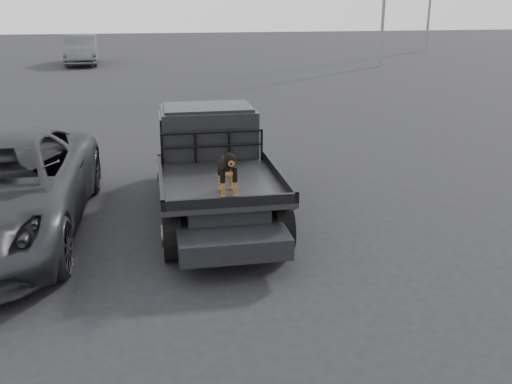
{
  "coord_description": "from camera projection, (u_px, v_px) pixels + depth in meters",
  "views": [
    {
      "loc": [
        -1.74,
        -7.92,
        3.68
      ],
      "look_at": [
        -0.38,
        -0.55,
        1.13
      ],
      "focal_mm": 40.0,
      "sensor_mm": 36.0,
      "label": 1
    }
  ],
  "objects": [
    {
      "name": "ute_cab",
      "position": [
        208.0,
        129.0,
        10.67
      ],
      "size": [
        1.72,
        1.3,
        0.88
      ],
      "primitive_type": null,
      "color": "black",
      "rests_on": "flatbed_ute"
    },
    {
      "name": "dog",
      "position": [
        227.0,
        169.0,
        8.4
      ],
      "size": [
        0.32,
        0.6,
        0.74
      ],
      "primitive_type": null,
      "color": "black",
      "rests_on": "flatbed_ute"
    },
    {
      "name": "flatbed_ute",
      "position": [
        215.0,
        191.0,
        10.08
      ],
      "size": [
        2.0,
        5.4,
        0.92
      ],
      "primitive_type": null,
      "color": "black",
      "rests_on": "ground"
    },
    {
      "name": "headache_rack",
      "position": [
        213.0,
        147.0,
        10.02
      ],
      "size": [
        1.8,
        0.08,
        0.55
      ],
      "primitive_type": null,
      "color": "black",
      "rests_on": "flatbed_ute"
    },
    {
      "name": "distant_car_a",
      "position": [
        81.0,
        50.0,
        33.39
      ],
      "size": [
        2.09,
        5.16,
        1.67
      ],
      "primitive_type": "imported",
      "rotation": [
        0.0,
        0.0,
        0.06
      ],
      "color": "#45464A",
      "rests_on": "ground"
    },
    {
      "name": "ground",
      "position": [
        274.0,
        248.0,
        8.85
      ],
      "size": [
        120.0,
        120.0,
        0.0
      ],
      "primitive_type": "plane",
      "color": "black",
      "rests_on": "ground"
    }
  ]
}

